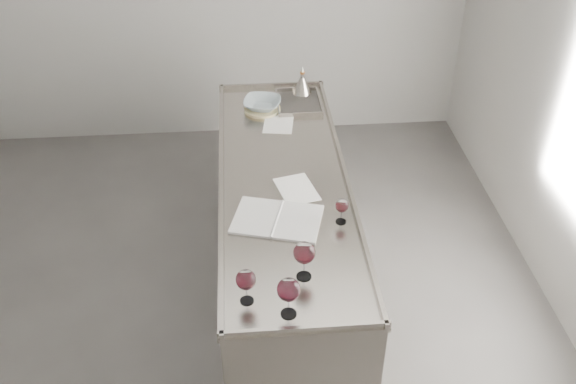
{
  "coord_description": "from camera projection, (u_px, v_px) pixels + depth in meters",
  "views": [
    {
      "loc": [
        0.27,
        -2.8,
        3.1
      ],
      "look_at": [
        0.5,
        0.05,
        1.02
      ],
      "focal_mm": 40.0,
      "sensor_mm": 36.0,
      "label": 1
    }
  ],
  "objects": [
    {
      "name": "room_shell",
      "position": [
        190.0,
        142.0,
        3.24
      ],
      "size": [
        4.54,
        5.04,
        2.84
      ],
      "color": "#4A4745",
      "rests_on": "ground"
    },
    {
      "name": "counter",
      "position": [
        284.0,
        239.0,
        4.06
      ],
      "size": [
        0.77,
        2.42,
        0.97
      ],
      "color": "gray",
      "rests_on": "ground"
    },
    {
      "name": "wine_glass_left",
      "position": [
        246.0,
        280.0,
        2.9
      ],
      "size": [
        0.09,
        0.09,
        0.18
      ],
      "rotation": [
        0.0,
        0.0,
        0.25
      ],
      "color": "white",
      "rests_on": "counter"
    },
    {
      "name": "wine_glass_middle",
      "position": [
        289.0,
        291.0,
        2.83
      ],
      "size": [
        0.11,
        0.11,
        0.21
      ],
      "rotation": [
        0.0,
        0.0,
        -0.26
      ],
      "color": "white",
      "rests_on": "counter"
    },
    {
      "name": "wine_glass_right",
      "position": [
        304.0,
        254.0,
        3.03
      ],
      "size": [
        0.11,
        0.11,
        0.21
      ],
      "rotation": [
        0.0,
        0.0,
        -0.1
      ],
      "color": "white",
      "rests_on": "counter"
    },
    {
      "name": "wine_glass_small",
      "position": [
        342.0,
        206.0,
        3.4
      ],
      "size": [
        0.07,
        0.07,
        0.15
      ],
      "rotation": [
        0.0,
        0.0,
        -0.4
      ],
      "color": "white",
      "rests_on": "counter"
    },
    {
      "name": "notebook",
      "position": [
        277.0,
        219.0,
        3.46
      ],
      "size": [
        0.54,
        0.44,
        0.02
      ],
      "rotation": [
        0.0,
        0.0,
        -0.27
      ],
      "color": "white",
      "rests_on": "counter"
    },
    {
      "name": "loose_paper_top",
      "position": [
        279.0,
        123.0,
        4.31
      ],
      "size": [
        0.23,
        0.3,
        0.0
      ],
      "primitive_type": "cube",
      "rotation": [
        0.0,
        0.0,
        -0.15
      ],
      "color": "white",
      "rests_on": "counter"
    },
    {
      "name": "loose_paper_under",
      "position": [
        297.0,
        189.0,
        3.69
      ],
      "size": [
        0.27,
        0.33,
        0.0
      ],
      "primitive_type": "cube",
      "rotation": [
        0.0,
        0.0,
        0.25
      ],
      "color": "white",
      "rests_on": "counter"
    },
    {
      "name": "trivet",
      "position": [
        262.0,
        109.0,
        4.46
      ],
      "size": [
        0.33,
        0.33,
        0.02
      ],
      "primitive_type": "cylinder",
      "rotation": [
        0.0,
        0.0,
        -0.42
      ],
      "color": "#C8BA82",
      "rests_on": "counter"
    },
    {
      "name": "ceramic_bowl",
      "position": [
        262.0,
        104.0,
        4.43
      ],
      "size": [
        0.31,
        0.31,
        0.06
      ],
      "primitive_type": "imported",
      "rotation": [
        0.0,
        0.0,
        -0.23
      ],
      "color": "#8999A0",
      "rests_on": "trivet"
    },
    {
      "name": "wine_funnel",
      "position": [
        302.0,
        85.0,
        4.64
      ],
      "size": [
        0.14,
        0.14,
        0.21
      ],
      "rotation": [
        0.0,
        0.0,
        -0.06
      ],
      "color": "#A9A196",
      "rests_on": "counter"
    }
  ]
}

